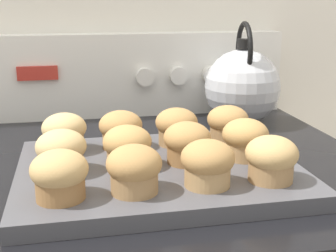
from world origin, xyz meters
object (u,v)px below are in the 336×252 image
object	(u,v)px
tea_kettle	(242,85)
muffin_r1_c3	(245,139)
muffin_r0_c0	(60,175)
muffin_r2_c3	(228,123)
muffin_r1_c1	(127,146)
muffin_r0_c1	(134,169)
muffin_r0_c2	(208,163)
muffin_r1_c2	(187,143)
muffin_r1_c0	(61,151)
muffin_r2_c0	(64,132)
muffin_r0_c3	(271,159)
muffin_pan	(158,172)
muffin_r2_c1	(121,129)
muffin_r2_c2	(177,126)

from	to	relation	value
tea_kettle	muffin_r1_c3	bearing A→B (deg)	-109.35
muffin_r0_c0	muffin_r2_c3	size ratio (longest dim) A/B	1.00
muffin_r1_c1	muffin_r1_c3	distance (m)	0.17
muffin_r0_c1	muffin_r1_c3	world-z (taller)	same
muffin_r0_c2	muffin_r1_c2	distance (m)	0.09
muffin_r1_c0	muffin_r1_c1	world-z (taller)	same
muffin_r2_c0	muffin_r0_c1	bearing A→B (deg)	-65.15
muffin_r0_c3	muffin_r2_c3	bearing A→B (deg)	89.55
muffin_r0_c2	muffin_r2_c3	size ratio (longest dim) A/B	1.00
muffin_pan	muffin_r2_c1	world-z (taller)	muffin_r2_c1
muffin_r2_c3	muffin_r2_c0	bearing A→B (deg)	179.62
muffin_r1_c2	tea_kettle	xyz separation A→B (m)	(0.18, 0.27, 0.03)
muffin_r1_c2	muffin_r1_c3	xyz separation A→B (m)	(0.09, 0.00, 0.00)
muffin_r0_c1	muffin_r2_c0	xyz separation A→B (m)	(-0.08, 0.18, 0.00)
muffin_pan	muffin_r2_c2	xyz separation A→B (m)	(0.05, 0.09, 0.04)
muffin_r2_c0	muffin_r1_c2	bearing A→B (deg)	-27.52
muffin_r1_c2	muffin_r1_c3	distance (m)	0.09
muffin_r0_c3	muffin_r2_c0	world-z (taller)	same
muffin_r1_c1	muffin_r1_c2	world-z (taller)	same
muffin_r1_c2	muffin_r1_c3	bearing A→B (deg)	0.44
muffin_r0_c2	muffin_r1_c2	bearing A→B (deg)	92.60
muffin_r0_c3	muffin_r0_c0	bearing A→B (deg)	-179.34
muffin_r1_c1	muffin_r0_c0	bearing A→B (deg)	-134.80
muffin_r1_c0	muffin_r2_c0	xyz separation A→B (m)	(0.00, 0.09, 0.00)
muffin_r0_c0	muffin_r1_c2	world-z (taller)	same
muffin_pan	muffin_r0_c2	size ratio (longest dim) A/B	5.77
muffin_r0_c1	muffin_r1_c2	size ratio (longest dim) A/B	1.00
muffin_r0_c3	muffin_r1_c0	world-z (taller)	same
muffin_pan	muffin_r1_c1	distance (m)	0.06
muffin_r0_c1	muffin_r2_c2	world-z (taller)	same
muffin_r0_c1	muffin_r2_c0	bearing A→B (deg)	114.85
muffin_pan	muffin_r0_c2	xyz separation A→B (m)	(0.05, -0.09, 0.04)
muffin_r0_c3	muffin_r2_c2	xyz separation A→B (m)	(-0.08, 0.18, 0.00)
muffin_pan	muffin_r1_c1	world-z (taller)	muffin_r1_c1
muffin_r0_c1	muffin_r0_c2	bearing A→B (deg)	1.11
muffin_r0_c0	tea_kettle	bearing A→B (deg)	45.09
muffin_pan	muffin_r1_c2	distance (m)	0.06
muffin_r1_c1	muffin_r2_c2	xyz separation A→B (m)	(0.09, 0.09, 0.00)
muffin_r0_c3	muffin_r2_c1	bearing A→B (deg)	134.68
muffin_r0_c3	muffin_r1_c3	distance (m)	0.09
muffin_r0_c3	muffin_r1_c1	xyz separation A→B (m)	(-0.17, 0.09, 0.00)
muffin_pan	muffin_r0_c0	distance (m)	0.17
muffin_r2_c1	tea_kettle	size ratio (longest dim) A/B	0.33
muffin_r0_c3	muffin_r0_c2	bearing A→B (deg)	179.84
muffin_r1_c3	muffin_r1_c0	bearing A→B (deg)	-179.01
muffin_r1_c0	muffin_r1_c2	world-z (taller)	same
muffin_r1_c1	muffin_r1_c2	bearing A→B (deg)	0.54
muffin_r0_c0	muffin_r0_c2	world-z (taller)	same
muffin_r2_c2	muffin_r2_c1	bearing A→B (deg)	179.95
muffin_r1_c3	muffin_r0_c0	bearing A→B (deg)	-160.67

